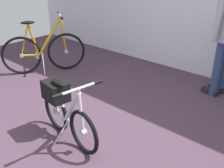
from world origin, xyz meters
The scene contains 3 objects.
ground_plane centered at (0.00, 0.00, 0.00)m, with size 8.24×8.24×0.00m, color #473342.
folding_bike_foreground centered at (-0.40, -0.21, 0.35)m, with size 0.98×0.53×0.70m.
display_bike_left centered at (-2.11, 0.76, 0.36)m, with size 0.77×1.18×0.95m.
Camera 1 is at (1.56, -1.67, 1.73)m, focal length 42.91 mm.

